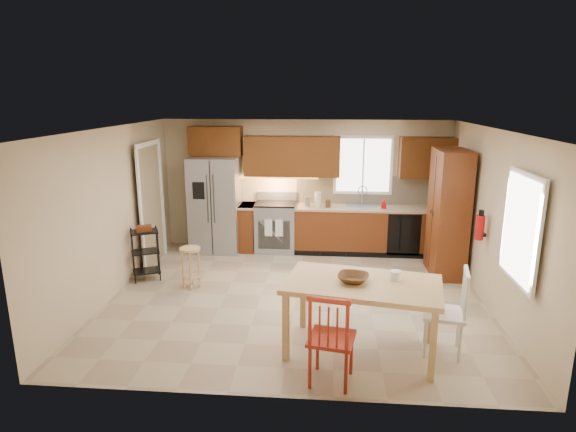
% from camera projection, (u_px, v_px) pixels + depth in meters
% --- Properties ---
extents(floor, '(5.50, 5.50, 0.00)m').
position_uv_depth(floor, '(297.00, 297.00, 7.24)').
color(floor, tan).
rests_on(floor, ground).
extents(ceiling, '(5.50, 5.00, 0.02)m').
position_uv_depth(ceiling, '(297.00, 129.00, 6.63)').
color(ceiling, silver).
rests_on(ceiling, ground).
extents(wall_back, '(5.50, 0.02, 2.50)m').
position_uv_depth(wall_back, '(305.00, 185.00, 9.35)').
color(wall_back, '#CCB793').
rests_on(wall_back, ground).
extents(wall_front, '(5.50, 0.02, 2.50)m').
position_uv_depth(wall_front, '(279.00, 281.00, 4.52)').
color(wall_front, '#CCB793').
rests_on(wall_front, ground).
extents(wall_left, '(0.02, 5.00, 2.50)m').
position_uv_depth(wall_left, '(113.00, 212.00, 7.16)').
color(wall_left, '#CCB793').
rests_on(wall_left, ground).
extents(wall_right, '(0.02, 5.00, 2.50)m').
position_uv_depth(wall_right, '(493.00, 220.00, 6.71)').
color(wall_right, '#CCB793').
rests_on(wall_right, ground).
extents(refrigerator, '(0.92, 0.75, 1.82)m').
position_uv_depth(refrigerator, '(216.00, 204.00, 9.21)').
color(refrigerator, gray).
rests_on(refrigerator, floor).
extents(range_stove, '(0.76, 0.63, 0.92)m').
position_uv_depth(range_stove, '(276.00, 228.00, 9.29)').
color(range_stove, gray).
rests_on(range_stove, floor).
extents(base_cabinet_narrow, '(0.30, 0.60, 0.90)m').
position_uv_depth(base_cabinet_narrow, '(248.00, 227.00, 9.35)').
color(base_cabinet_narrow, '#5D2911').
rests_on(base_cabinet_narrow, floor).
extents(base_cabinet_run, '(2.92, 0.60, 0.90)m').
position_uv_depth(base_cabinet_run, '(372.00, 230.00, 9.15)').
color(base_cabinet_run, '#5D2911').
rests_on(base_cabinet_run, floor).
extents(dishwasher, '(0.60, 0.02, 0.78)m').
position_uv_depth(dishwasher, '(404.00, 235.00, 8.83)').
color(dishwasher, black).
rests_on(dishwasher, floor).
extents(backsplash, '(2.92, 0.03, 0.55)m').
position_uv_depth(backsplash, '(372.00, 190.00, 9.25)').
color(backsplash, beige).
rests_on(backsplash, wall_back).
extents(upper_over_fridge, '(1.00, 0.35, 0.55)m').
position_uv_depth(upper_over_fridge, '(216.00, 141.00, 9.11)').
color(upper_over_fridge, '#53270D').
rests_on(upper_over_fridge, wall_back).
extents(upper_left_block, '(1.80, 0.35, 0.75)m').
position_uv_depth(upper_left_block, '(292.00, 156.00, 9.06)').
color(upper_left_block, '#53270D').
rests_on(upper_left_block, wall_back).
extents(upper_right_block, '(1.00, 0.35, 0.75)m').
position_uv_depth(upper_right_block, '(427.00, 158.00, 8.86)').
color(upper_right_block, '#53270D').
rests_on(upper_right_block, wall_back).
extents(window_back, '(1.12, 0.04, 1.12)m').
position_uv_depth(window_back, '(363.00, 165.00, 9.14)').
color(window_back, white).
rests_on(window_back, wall_back).
extents(sink, '(0.62, 0.46, 0.16)m').
position_uv_depth(sink, '(363.00, 209.00, 9.07)').
color(sink, gray).
rests_on(sink, base_cabinet_run).
extents(undercab_glow, '(1.60, 0.30, 0.01)m').
position_uv_depth(undercab_glow, '(276.00, 177.00, 9.16)').
color(undercab_glow, '#FFBF66').
rests_on(undercab_glow, wall_back).
extents(soap_bottle, '(0.09, 0.09, 0.19)m').
position_uv_depth(soap_bottle, '(384.00, 203.00, 8.91)').
color(soap_bottle, '#AA0B0B').
rests_on(soap_bottle, base_cabinet_run).
extents(paper_towel, '(0.12, 0.12, 0.28)m').
position_uv_depth(paper_towel, '(318.00, 199.00, 9.05)').
color(paper_towel, silver).
rests_on(paper_towel, base_cabinet_run).
extents(canister_steel, '(0.11, 0.11, 0.18)m').
position_uv_depth(canister_steel, '(307.00, 202.00, 9.07)').
color(canister_steel, gray).
rests_on(canister_steel, base_cabinet_run).
extents(canister_wood, '(0.10, 0.10, 0.14)m').
position_uv_depth(canister_wood, '(328.00, 204.00, 9.02)').
color(canister_wood, '#503215').
rests_on(canister_wood, base_cabinet_run).
extents(pantry, '(0.50, 0.95, 2.10)m').
position_uv_depth(pantry, '(448.00, 213.00, 7.95)').
color(pantry, '#5D2911').
rests_on(pantry, floor).
extents(fire_extinguisher, '(0.12, 0.12, 0.36)m').
position_uv_depth(fire_extinguisher, '(480.00, 228.00, 6.91)').
color(fire_extinguisher, '#AA0B0B').
rests_on(fire_extinguisher, wall_right).
extents(window_right, '(0.04, 1.02, 1.32)m').
position_uv_depth(window_right, '(521.00, 229.00, 5.56)').
color(window_right, white).
rests_on(window_right, wall_right).
extents(doorway, '(0.04, 0.95, 2.10)m').
position_uv_depth(doorway, '(151.00, 206.00, 8.46)').
color(doorway, '#8C7A59').
rests_on(doorway, wall_left).
extents(dining_table, '(1.91, 1.30, 0.86)m').
position_uv_depth(dining_table, '(361.00, 318.00, 5.61)').
color(dining_table, tan).
rests_on(dining_table, floor).
extents(chair_red, '(0.57, 0.57, 1.03)m').
position_uv_depth(chair_red, '(332.00, 337.00, 4.99)').
color(chair_red, '#A52B19').
rests_on(chair_red, floor).
extents(chair_white, '(0.57, 0.57, 1.03)m').
position_uv_depth(chair_white, '(444.00, 312.00, 5.56)').
color(chair_white, silver).
rests_on(chair_white, floor).
extents(table_bowl, '(0.42, 0.42, 0.09)m').
position_uv_depth(table_bowl, '(353.00, 282.00, 5.51)').
color(table_bowl, '#503215').
rests_on(table_bowl, dining_table).
extents(table_jar, '(0.17, 0.17, 0.17)m').
position_uv_depth(table_jar, '(396.00, 277.00, 5.57)').
color(table_jar, silver).
rests_on(table_jar, dining_table).
extents(bar_stool, '(0.39, 0.39, 0.66)m').
position_uv_depth(bar_stool, '(191.00, 268.00, 7.50)').
color(bar_stool, tan).
rests_on(bar_stool, floor).
extents(utility_cart, '(0.53, 0.48, 0.86)m').
position_uv_depth(utility_cart, '(146.00, 254.00, 7.83)').
color(utility_cart, black).
rests_on(utility_cart, floor).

